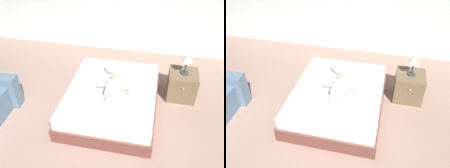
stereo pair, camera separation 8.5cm
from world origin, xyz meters
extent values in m
plane|color=gray|center=(0.00, 0.00, 0.00)|extent=(8.00, 8.00, 0.00)
cube|color=brown|center=(-0.03, 0.97, 0.11)|extent=(1.41, 1.72, 0.22)
cube|color=silver|center=(-0.03, 0.97, 0.31)|extent=(1.35, 1.65, 0.18)
ellipsoid|color=silver|center=(-0.01, 1.48, 0.45)|extent=(0.50, 0.32, 0.10)
cube|color=white|center=(0.00, 0.91, 0.46)|extent=(0.19, 0.31, 0.12)
sphere|color=tan|center=(0.00, 1.13, 0.48)|extent=(0.16, 0.16, 0.16)
cylinder|color=tan|center=(-0.17, 0.96, 0.46)|extent=(0.17, 0.09, 0.06)
cylinder|color=tan|center=(0.17, 0.96, 0.46)|extent=(0.16, 0.06, 0.06)
cylinder|color=white|center=(-0.05, 0.68, 0.43)|extent=(0.06, 0.17, 0.06)
cylinder|color=white|center=(0.05, 0.68, 0.43)|extent=(0.06, 0.17, 0.06)
cube|color=#B2289B|center=(0.21, 1.01, 0.40)|extent=(0.08, 0.11, 0.01)
cube|color=white|center=(0.18, 1.07, 0.42)|extent=(0.02, 0.03, 0.01)
cube|color=brown|center=(1.07, 1.52, 0.24)|extent=(0.47, 0.47, 0.48)
sphere|color=tan|center=(1.07, 1.27, 0.34)|extent=(0.03, 0.03, 0.03)
cylinder|color=#333338|center=(1.07, 1.52, 0.49)|extent=(0.13, 0.13, 0.02)
cylinder|color=#333338|center=(1.07, 1.52, 0.60)|extent=(0.02, 0.02, 0.20)
cone|color=beige|center=(1.07, 1.52, 0.76)|extent=(0.18, 0.18, 0.13)
cylinder|color=white|center=(0.25, 0.78, 0.42)|extent=(0.08, 0.12, 0.05)
cone|color=#EAB074|center=(0.25, 0.78, 0.46)|extent=(0.04, 0.04, 0.02)
camera|label=1|loc=(0.56, -1.87, 2.72)|focal=38.42mm
camera|label=2|loc=(0.64, -1.85, 2.72)|focal=38.42mm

